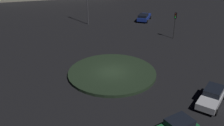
% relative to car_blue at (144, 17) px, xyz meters
% --- Properties ---
extents(ground_plane, '(117.69, 117.69, 0.00)m').
position_rel_car_blue_xyz_m(ground_plane, '(1.58, -23.24, -0.76)').
color(ground_plane, black).
extents(roundabout_island, '(10.28, 10.28, 0.32)m').
position_rel_car_blue_xyz_m(roundabout_island, '(1.58, -23.24, -0.60)').
color(roundabout_island, '#263823').
rests_on(roundabout_island, ground_plane).
extents(car_blue, '(2.07, 4.42, 1.45)m').
position_rel_car_blue_xyz_m(car_blue, '(0.00, 0.00, 0.00)').
color(car_blue, '#1E38A5').
rests_on(car_blue, ground_plane).
extents(car_white, '(2.85, 4.71, 1.46)m').
position_rel_car_blue_xyz_m(car_white, '(12.51, -25.64, -0.01)').
color(car_white, white).
rests_on(car_white, ground_plane).
extents(traffic_light_north, '(0.36, 0.39, 4.22)m').
position_rel_car_blue_xyz_m(traffic_light_north, '(6.78, -8.45, 2.24)').
color(traffic_light_north, '#2D2D2D').
rests_on(traffic_light_north, ground_plane).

